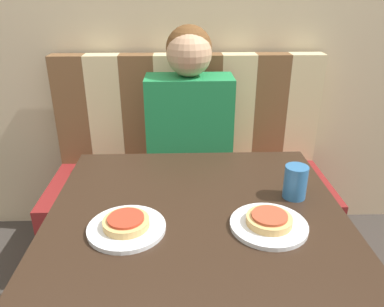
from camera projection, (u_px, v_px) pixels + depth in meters
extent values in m
cube|color=maroon|center=(190.00, 216.00, 1.90)|extent=(1.33, 0.56, 0.44)
cube|color=brown|center=(73.00, 110.00, 1.90)|extent=(0.17, 0.10, 0.55)
cube|color=beige|center=(106.00, 110.00, 1.90)|extent=(0.17, 0.10, 0.55)
cube|color=brown|center=(139.00, 110.00, 1.91)|extent=(0.17, 0.10, 0.55)
cube|color=beige|center=(172.00, 109.00, 1.91)|extent=(0.17, 0.10, 0.55)
cube|color=brown|center=(204.00, 109.00, 1.92)|extent=(0.17, 0.10, 0.55)
cube|color=beige|center=(237.00, 109.00, 1.92)|extent=(0.17, 0.10, 0.55)
cube|color=brown|center=(269.00, 108.00, 1.93)|extent=(0.17, 0.10, 0.55)
cube|color=beige|center=(301.00, 108.00, 1.93)|extent=(0.17, 0.10, 0.55)
cube|color=black|center=(196.00, 213.00, 1.04)|extent=(0.80, 0.75, 0.03)
cube|color=#1E8447|center=(189.00, 130.00, 1.71)|extent=(0.38, 0.18, 0.50)
sphere|color=tan|center=(189.00, 54.00, 1.57)|extent=(0.19, 0.19, 0.19)
sphere|color=brown|center=(189.00, 48.00, 1.59)|extent=(0.20, 0.20, 0.20)
cylinder|color=white|center=(127.00, 228.00, 0.94)|extent=(0.20, 0.20, 0.01)
cylinder|color=white|center=(269.00, 225.00, 0.95)|extent=(0.20, 0.20, 0.01)
cylinder|color=tan|center=(126.00, 223.00, 0.93)|extent=(0.12, 0.12, 0.02)
cylinder|color=#B73823|center=(126.00, 218.00, 0.93)|extent=(0.09, 0.09, 0.01)
cylinder|color=tan|center=(269.00, 220.00, 0.94)|extent=(0.12, 0.12, 0.02)
cylinder|color=#AD472D|center=(270.00, 216.00, 0.94)|extent=(0.09, 0.09, 0.01)
cylinder|color=#2D669E|center=(295.00, 182.00, 1.07)|extent=(0.07, 0.07, 0.10)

